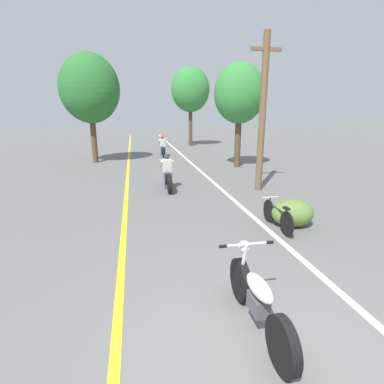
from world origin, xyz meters
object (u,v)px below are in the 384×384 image
roadside_tree_left (90,89)px  utility_pole (263,113)px  roadside_tree_right_far (190,90)px  bicycle_parked (277,216)px  motorcycle_rider_lead (167,176)px  roadside_tree_right_near (240,94)px  motorcycle_foreground (257,299)px  motorcycle_rider_far (163,149)px

roadside_tree_left → utility_pole: bearing=-48.9°
roadside_tree_right_far → bicycle_parked: (-1.37, -19.19, -4.30)m
motorcycle_rider_lead → roadside_tree_right_far: bearing=75.9°
bicycle_parked → utility_pole: bearing=73.8°
roadside_tree_right_near → utility_pole: bearing=-99.8°
motorcycle_foreground → roadside_tree_left: bearing=104.2°
roadside_tree_right_near → roadside_tree_left: (-7.67, 2.97, 0.36)m
utility_pole → motorcycle_foreground: size_ratio=2.69×
roadside_tree_right_far → roadside_tree_left: size_ratio=1.08×
utility_pole → roadside_tree_right_near: bearing=80.2°
utility_pole → roadside_tree_right_far: roadside_tree_right_far is taller
roadside_tree_right_far → motorcycle_foreground: size_ratio=3.15×
utility_pole → roadside_tree_left: roadside_tree_left is taller
motorcycle_rider_lead → motorcycle_rider_far: (0.67, 8.73, -0.01)m
utility_pole → motorcycle_rider_lead: (-3.39, 0.83, -2.34)m
bicycle_parked → motorcycle_rider_far: bearing=96.9°
roadside_tree_right_near → roadside_tree_left: roadside_tree_left is taller
utility_pole → roadside_tree_right_far: bearing=89.0°
roadside_tree_right_near → roadside_tree_left: bearing=158.8°
bicycle_parked → motorcycle_foreground: bearing=-120.4°
utility_pole → motorcycle_rider_far: size_ratio=2.58×
roadside_tree_right_far → motorcycle_rider_lead: roadside_tree_right_far is taller
motorcycle_foreground → bicycle_parked: motorcycle_foreground is taller
roadside_tree_left → roadside_tree_right_near: bearing=-21.2°
roadside_tree_right_near → motorcycle_foreground: (-3.88, -11.95, -3.31)m
motorcycle_foreground → motorcycle_rider_far: bearing=88.9°
roadside_tree_right_near → motorcycle_rider_lead: (-4.22, -4.03, -3.23)m
roadside_tree_right_far → roadside_tree_left: 10.41m
motorcycle_foreground → bicycle_parked: bearing=59.6°
utility_pole → motorcycle_rider_far: 10.21m
motorcycle_rider_lead → roadside_tree_left: bearing=116.2°
roadside_tree_left → motorcycle_foreground: size_ratio=2.91×
roadside_tree_left → motorcycle_foreground: bearing=-75.8°
roadside_tree_right_near → motorcycle_rider_far: bearing=127.0°
roadside_tree_right_near → motorcycle_foreground: 13.00m
roadside_tree_right_near → motorcycle_rider_far: (-3.55, 4.71, -3.24)m
roadside_tree_left → motorcycle_rider_far: roadside_tree_left is taller
motorcycle_foreground → motorcycle_rider_lead: bearing=92.4°
roadside_tree_right_near → roadside_tree_right_far: 10.61m
utility_pole → bicycle_parked: 4.68m
roadside_tree_left → motorcycle_foreground: 15.83m
utility_pole → bicycle_parked: bearing=-106.2°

